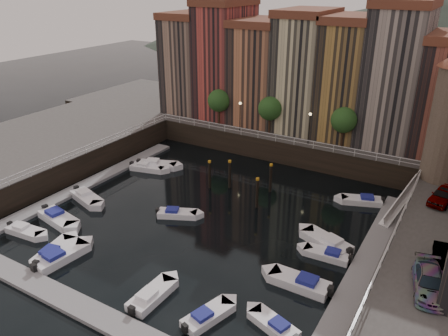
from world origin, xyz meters
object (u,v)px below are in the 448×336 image
Objects in this scene: boat_left_1 at (58,218)px; mooring_pilings at (241,180)px; car_b at (444,260)px; car_c at (429,283)px; boat_left_0 at (25,231)px; car_a at (443,196)px; boat_left_2 at (86,198)px; gangway at (403,198)px.

mooring_pilings is at bearing 59.78° from boat_left_1.
car_b is (21.44, -8.16, 2.01)m from mooring_pilings.
boat_left_1 is at bearing 173.30° from car_c.
car_a is at bearing 26.23° from boat_left_0.
car_a is (33.99, 13.04, 3.36)m from boat_left_2.
car_b is (34.31, 6.83, 3.25)m from boat_left_1.
car_a is at bearing -22.85° from gangway.
boat_left_1 is 4.76m from boat_left_2.
mooring_pilings reaches higher than boat_left_1.
mooring_pilings is at bearing 47.51° from boat_left_0.
car_a is 1.10× the size of car_b.
gangway is 1.68× the size of car_c.
boat_left_0 is 7.86m from boat_left_2.
mooring_pilings is at bearing -160.36° from car_a.
car_a is (33.90, 20.89, 3.42)m from boat_left_0.
gangway reaches higher than boat_left_1.
gangway is 1.92× the size of boat_left_0.
boat_left_0 is 36.73m from car_b.
boat_left_1 is at bearing -139.83° from car_a.
car_b is (35.27, 2.17, 3.27)m from boat_left_2.
mooring_pilings is at bearing 149.64° from car_b.
boat_left_1 is 34.04m from car_c.
boat_left_0 is (-13.74, -18.18, -1.32)m from mooring_pilings.
car_b is at bearing 21.70° from boat_left_1.
car_b reaches higher than boat_left_1.
boat_left_1 is 1.35× the size of car_b.
boat_left_0 is at bearing -143.57° from gangway.
mooring_pilings reaches higher than boat_left_2.
car_a reaches higher than mooring_pilings.
mooring_pilings is 1.64× the size of car_a.
gangway is 1.63× the size of boat_left_2.
car_b is at bearing 68.15° from car_c.
mooring_pilings is 1.80× the size of car_b.
mooring_pilings is at bearing 53.23° from boat_left_2.
boat_left_0 is at bearing -94.75° from boat_left_1.
car_c reaches higher than mooring_pilings.
car_a is 0.89× the size of car_c.
boat_left_1 is (-12.87, -14.99, -1.24)m from mooring_pilings.
gangway reaches higher than boat_left_0.
boat_left_1 is 35.14m from car_b.
car_c is (20.84, -11.70, 2.07)m from mooring_pilings.
boat_left_2 is at bearing -147.04° from car_a.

